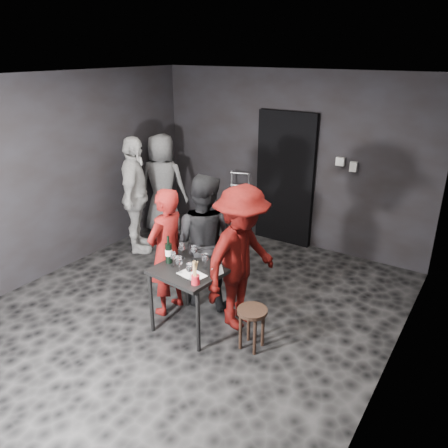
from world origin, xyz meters
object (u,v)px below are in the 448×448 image
Objects in this scene: wine_bottle at (169,252)px; breadstick_cup at (195,273)px; bystander_grey at (162,178)px; man_maroon at (241,251)px; stool at (252,318)px; hand_truck at (239,223)px; bystander_cream at (135,185)px; server_red at (166,251)px; woman_black at (203,234)px; tasting_table at (191,276)px.

wine_bottle reaches higher than breadstick_cup.
bystander_grey reaches higher than breadstick_cup.
bystander_grey reaches higher than man_maroon.
wine_bottle is at bearing -176.42° from stool.
man_maroon is 0.96× the size of bystander_grey.
wine_bottle is (0.66, -2.58, 0.67)m from hand_truck.
breadstick_cup reaches higher than stool.
stool is 0.22× the size of bystander_cream.
server_red is 4.94× the size of wine_bottle.
hand_truck is at bearing -82.23° from woman_black.
server_red is at bearing -96.48° from hand_truck.
man_maroon reaches higher than stool.
server_red reaches higher than hand_truck.
breadstick_cup is (-0.50, -0.29, 0.51)m from stool.
tasting_table is 0.62m from man_maroon.
breadstick_cup is (-0.17, -0.61, -0.05)m from man_maroon.
server_red is at bearing 164.72° from tasting_table.
bystander_cream is at bearing 146.88° from breadstick_cup.
man_maroon is at bearing 40.45° from tasting_table.
tasting_table is 0.47× the size of server_red.
bystander_cream is at bearing -143.93° from hand_truck.
server_red is at bearing 175.92° from stool.
server_red is at bearing 115.69° from bystander_grey.
stool is 1.16m from wine_bottle.
tasting_table is at bearing 120.75° from bystander_grey.
stool is 1.47× the size of wine_bottle.
wine_bottle is (0.17, -0.15, 0.08)m from server_red.
stool is (0.75, 0.04, -0.29)m from tasting_table.
bystander_grey is (-2.85, 1.95, 0.59)m from stool.
bystander_grey is (-2.52, 1.63, 0.03)m from man_maroon.
tasting_table is at bearing 134.77° from breadstick_cup.
hand_truck is 2.28m from woman_black.
tasting_table is 0.49m from server_red.
hand_truck is at bearing 113.00° from breadstick_cup.
bystander_cream is 0.83m from bystander_grey.
bystander_cream reaches higher than man_maroon.
stool is 1.73× the size of breadstick_cup.
woman_black is 0.90m from breadstick_cup.
woman_black is 0.85× the size of bystander_cream.
server_red is at bearing 151.84° from breadstick_cup.
server_red is 0.80m from breadstick_cup.
wine_bottle reaches higher than stool.
man_maroon is (0.87, 0.24, 0.13)m from server_red.
bystander_grey is at bearing -22.21° from bystander_cream.
hand_truck is at bearing -169.61° from bystander_grey.
woman_black is (0.74, -2.04, 0.70)m from hand_truck.
hand_truck is 0.69× the size of server_red.
stool is (1.70, -2.52, 0.16)m from hand_truck.
bystander_cream is 2.06m from wine_bottle.
woman_black is 0.99× the size of man_maroon.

